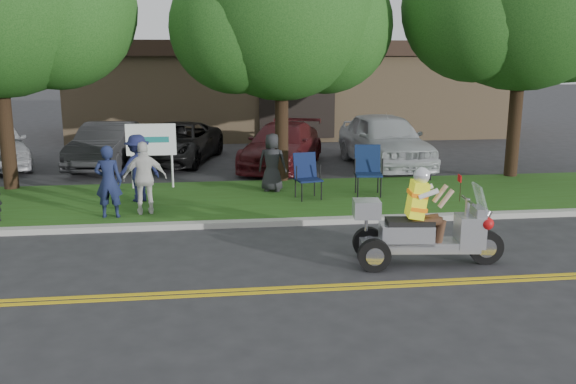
{
  "coord_description": "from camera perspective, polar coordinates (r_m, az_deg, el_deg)",
  "views": [
    {
      "loc": [
        -1.36,
        -9.02,
        3.45
      ],
      "look_at": [
        0.02,
        2.0,
        0.94
      ],
      "focal_mm": 38.0,
      "sensor_mm": 36.0,
      "label": 1
    }
  ],
  "objects": [
    {
      "name": "trike_scooter",
      "position": [
        10.4,
        12.35,
        -3.57
      ],
      "size": [
        2.55,
        0.9,
        1.66
      ],
      "rotation": [
        0.0,
        0.0,
        -0.11
      ],
      "color": "black",
      "rests_on": "ground"
    },
    {
      "name": "spectator_chair_a",
      "position": [
        14.51,
        -13.86,
        2.18
      ],
      "size": [
        1.16,
        0.95,
        1.56
      ],
      "primitive_type": "imported",
      "rotation": [
        0.0,
        0.0,
        3.58
      ],
      "color": "#1A1E49",
      "rests_on": "grass_verge"
    },
    {
      "name": "lawn_chair_a",
      "position": [
        14.46,
        1.75,
        1.8
      ],
      "size": [
        0.67,
        0.69,
        1.07
      ],
      "rotation": [
        0.0,
        0.0,
        0.2
      ],
      "color": "black",
      "rests_on": "grass_verge"
    },
    {
      "name": "commercial_building",
      "position": [
        28.24,
        -0.3,
        9.81
      ],
      "size": [
        18.0,
        8.2,
        4.0
      ],
      "color": "#9E7F5B",
      "rests_on": "ground"
    },
    {
      "name": "grass_verge",
      "position": [
        14.69,
        -1.63,
        -0.63
      ],
      "size": [
        60.0,
        4.0,
        0.1
      ],
      "primitive_type": "cube",
      "color": "#274B14",
      "rests_on": "ground"
    },
    {
      "name": "spectator_chair_b",
      "position": [
        15.16,
        -1.5,
        2.79
      ],
      "size": [
        0.81,
        0.65,
        1.46
      ],
      "primitive_type": "imported",
      "rotation": [
        0.0,
        0.0,
        2.85
      ],
      "color": "black",
      "rests_on": "grass_verge"
    },
    {
      "name": "parked_car_right",
      "position": [
        19.07,
        -0.56,
        4.38
      ],
      "size": [
        3.43,
        5.05,
        1.36
      ],
      "primitive_type": "imported",
      "rotation": [
        0.0,
        0.0,
        -0.36
      ],
      "color": "#4C1116",
      "rests_on": "ground"
    },
    {
      "name": "lawn_chair_b",
      "position": [
        14.97,
        7.49,
        2.35
      ],
      "size": [
        0.71,
        0.73,
        1.2
      ],
      "rotation": [
        0.0,
        0.0,
        -0.13
      ],
      "color": "black",
      "rests_on": "grass_verge"
    },
    {
      "name": "business_sign",
      "position": [
        15.85,
        -12.68,
        4.47
      ],
      "size": [
        1.25,
        0.06,
        1.75
      ],
      "color": "silver",
      "rests_on": "ground"
    },
    {
      "name": "spectator_adult_left",
      "position": [
        13.21,
        -16.45,
        0.94
      ],
      "size": [
        0.57,
        0.39,
        1.53
      ],
      "primitive_type": "imported",
      "rotation": [
        0.0,
        0.0,
        3.11
      ],
      "color": "#182044",
      "rests_on": "grass_verge"
    },
    {
      "name": "ground",
      "position": [
        9.75,
        1.36,
        -7.97
      ],
      "size": [
        120.0,
        120.0,
        0.0
      ],
      "primitive_type": "plane",
      "color": "#28282B",
      "rests_on": "ground"
    },
    {
      "name": "centerline_near",
      "position": [
        9.22,
        1.9,
        -9.2
      ],
      "size": [
        60.0,
        0.1,
        0.01
      ],
      "primitive_type": "cube",
      "color": "gold",
      "rests_on": "ground"
    },
    {
      "name": "parked_car_far_right",
      "position": [
        19.37,
        9.03,
        4.85
      ],
      "size": [
        2.25,
        5.06,
        1.69
      ],
      "primitive_type": "imported",
      "rotation": [
        0.0,
        0.0,
        0.05
      ],
      "color": "silver",
      "rests_on": "ground"
    },
    {
      "name": "curb",
      "position": [
        12.61,
        -0.68,
        -2.85
      ],
      "size": [
        60.0,
        0.25,
        0.12
      ],
      "primitive_type": "cube",
      "color": "#A8A89E",
      "rests_on": "ground"
    },
    {
      "name": "centerline_far",
      "position": [
        9.37,
        1.74,
        -8.83
      ],
      "size": [
        60.0,
        0.1,
        0.01
      ],
      "primitive_type": "cube",
      "color": "gold",
      "rests_on": "ground"
    },
    {
      "name": "tree_mid",
      "position": [
        16.4,
        -0.44,
        16.18
      ],
      "size": [
        5.88,
        4.8,
        7.05
      ],
      "color": "#332114",
      "rests_on": "ground"
    },
    {
      "name": "parked_car_mid",
      "position": [
        20.23,
        -10.33,
        4.55
      ],
      "size": [
        3.23,
        5.01,
        1.28
      ],
      "primitive_type": "imported",
      "rotation": [
        0.0,
        0.0,
        -0.26
      ],
      "color": "black",
      "rests_on": "ground"
    },
    {
      "name": "spectator_adult_right",
      "position": [
        13.3,
        -13.25,
        1.28
      ],
      "size": [
        0.96,
        0.52,
        1.56
      ],
      "primitive_type": "imported",
      "rotation": [
        0.0,
        0.0,
        3.3
      ],
      "color": "silver",
      "rests_on": "grass_verge"
    },
    {
      "name": "parked_car_left",
      "position": [
        19.87,
        -16.57,
        4.22
      ],
      "size": [
        2.06,
        4.34,
        1.38
      ],
      "primitive_type": "imported",
      "rotation": [
        0.0,
        0.0,
        -0.15
      ],
      "color": "#272729",
      "rests_on": "ground"
    }
  ]
}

